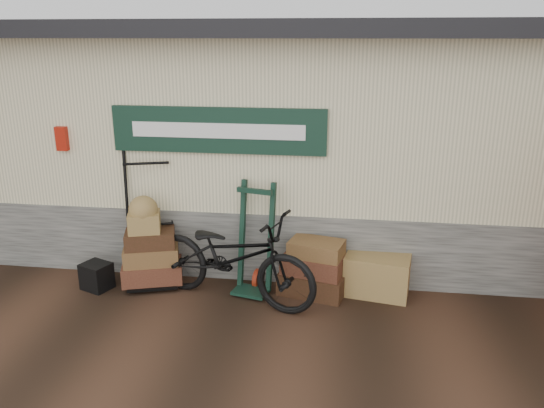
% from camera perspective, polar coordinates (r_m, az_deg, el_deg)
% --- Properties ---
extents(ground, '(80.00, 80.00, 0.00)m').
position_cam_1_polar(ground, '(6.11, -4.64, -12.12)').
color(ground, black).
rests_on(ground, ground).
extents(station_building, '(14.40, 4.10, 3.20)m').
position_cam_1_polar(station_building, '(8.12, -0.77, 7.64)').
color(station_building, '#4C4C47').
rests_on(station_building, ground).
extents(porter_trolley, '(1.04, 0.90, 1.76)m').
position_cam_1_polar(porter_trolley, '(6.82, -13.03, -1.14)').
color(porter_trolley, black).
rests_on(porter_trolley, ground).
extents(green_barrow, '(0.58, 0.52, 1.37)m').
position_cam_1_polar(green_barrow, '(6.42, -1.85, -3.76)').
color(green_barrow, black).
rests_on(green_barrow, ground).
extents(suitcase_stack, '(0.88, 0.67, 0.70)m').
position_cam_1_polar(suitcase_stack, '(6.50, 4.46, -6.72)').
color(suitcase_stack, '#342110').
rests_on(suitcase_stack, ground).
extents(wicker_hamper, '(0.84, 0.62, 0.50)m').
position_cam_1_polar(wicker_hamper, '(6.64, 11.24, -7.44)').
color(wicker_hamper, olive).
rests_on(wicker_hamper, ground).
extents(black_trunk, '(0.42, 0.39, 0.33)m').
position_cam_1_polar(black_trunk, '(7.01, -18.34, -7.37)').
color(black_trunk, black).
rests_on(black_trunk, ground).
extents(bicycle, '(1.34, 2.27, 1.25)m').
position_cam_1_polar(bicycle, '(6.21, -4.40, -5.15)').
color(bicycle, black).
rests_on(bicycle, ground).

